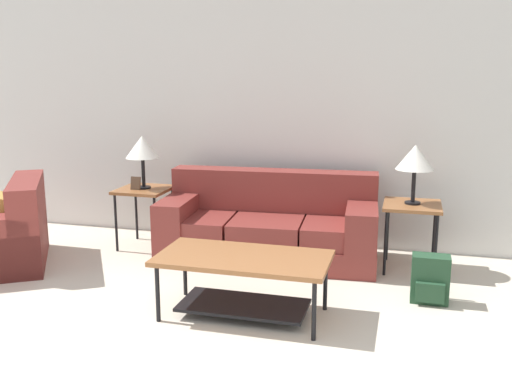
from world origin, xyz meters
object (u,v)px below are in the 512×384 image
(coffee_table, at_px, (243,272))
(side_table_left, at_px, (144,195))
(side_table_right, at_px, (412,211))
(couch, at_px, (269,228))
(table_lamp_left, at_px, (142,148))
(table_lamp_right, at_px, (415,158))
(backpack, at_px, (430,280))

(coffee_table, bearing_deg, side_table_left, 136.77)
(coffee_table, relative_size, side_table_left, 2.04)
(coffee_table, distance_m, side_table_right, 1.81)
(couch, relative_size, table_lamp_left, 3.92)
(table_lamp_right, height_order, backpack, table_lamp_right)
(coffee_table, height_order, backpack, coffee_table)
(coffee_table, distance_m, side_table_left, 2.00)
(table_lamp_left, bearing_deg, backpack, -14.98)
(side_table_right, xyz_separation_m, table_lamp_right, (0.00, -0.00, 0.48))
(side_table_left, relative_size, side_table_right, 1.00)
(side_table_right, relative_size, backpack, 1.61)
(side_table_left, height_order, table_lamp_left, table_lamp_left)
(couch, distance_m, side_table_right, 1.34)
(couch, relative_size, side_table_left, 3.40)
(coffee_table, relative_size, table_lamp_right, 2.36)
(couch, bearing_deg, backpack, -26.34)
(coffee_table, distance_m, table_lamp_left, 2.11)
(couch, xyz_separation_m, table_lamp_left, (-1.31, 0.02, 0.73))
(table_lamp_left, xyz_separation_m, table_lamp_right, (2.63, 0.00, 0.00))
(coffee_table, height_order, side_table_left, side_table_left)
(table_lamp_left, distance_m, backpack, 3.01)
(side_table_left, xyz_separation_m, side_table_right, (2.63, 0.00, 0.00))
(side_table_left, relative_size, backpack, 1.61)
(couch, relative_size, side_table_right, 3.40)
(side_table_right, bearing_deg, coffee_table, -130.87)
(side_table_right, height_order, table_lamp_right, table_lamp_right)
(coffee_table, relative_size, backpack, 3.30)
(backpack, bearing_deg, table_lamp_left, 165.02)
(couch, distance_m, table_lamp_right, 1.51)
(side_table_left, distance_m, side_table_right, 2.63)
(couch, height_order, backpack, couch)
(side_table_right, height_order, table_lamp_left, table_lamp_left)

